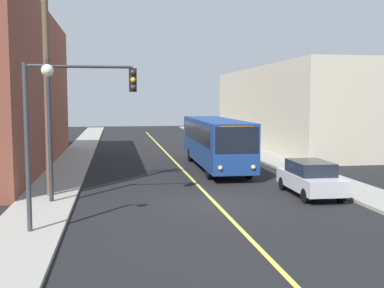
{
  "coord_description": "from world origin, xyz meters",
  "views": [
    {
      "loc": [
        -4.22,
        -19.31,
        4.45
      ],
      "look_at": [
        0.0,
        6.08,
        2.0
      ],
      "focal_mm": 43.28,
      "sensor_mm": 36.0,
      "label": 1
    }
  ],
  "objects_px": {
    "parked_car_silver": "(310,178)",
    "street_lamp_left": "(34,122)",
    "city_bus": "(215,140)",
    "utility_pole_near": "(46,57)",
    "fire_hydrant": "(302,165)",
    "traffic_signal_left_corner": "(86,104)"
  },
  "relations": [
    {
      "from": "parked_car_silver",
      "to": "street_lamp_left",
      "type": "xyz_separation_m",
      "value": [
        -11.54,
        -4.54,
        2.9
      ]
    },
    {
      "from": "street_lamp_left",
      "to": "fire_hydrant",
      "type": "xyz_separation_m",
      "value": [
        13.68,
        10.52,
        -3.16
      ]
    },
    {
      "from": "street_lamp_left",
      "to": "utility_pole_near",
      "type": "bearing_deg",
      "value": 93.5
    },
    {
      "from": "parked_car_silver",
      "to": "utility_pole_near",
      "type": "distance_m",
      "value": 13.17
    },
    {
      "from": "utility_pole_near",
      "to": "fire_hydrant",
      "type": "distance_m",
      "value": 15.86
    },
    {
      "from": "parked_car_silver",
      "to": "city_bus",
      "type": "bearing_deg",
      "value": 105.08
    },
    {
      "from": "city_bus",
      "to": "parked_car_silver",
      "type": "distance_m",
      "value": 9.7
    },
    {
      "from": "utility_pole_near",
      "to": "traffic_signal_left_corner",
      "type": "height_order",
      "value": "utility_pole_near"
    },
    {
      "from": "city_bus",
      "to": "utility_pole_near",
      "type": "relative_size",
      "value": 1.08
    },
    {
      "from": "traffic_signal_left_corner",
      "to": "street_lamp_left",
      "type": "distance_m",
      "value": 4.78
    },
    {
      "from": "parked_car_silver",
      "to": "street_lamp_left",
      "type": "bearing_deg",
      "value": -158.51
    },
    {
      "from": "parked_car_silver",
      "to": "street_lamp_left",
      "type": "distance_m",
      "value": 12.74
    },
    {
      "from": "city_bus",
      "to": "utility_pole_near",
      "type": "height_order",
      "value": "utility_pole_near"
    },
    {
      "from": "city_bus",
      "to": "street_lamp_left",
      "type": "height_order",
      "value": "street_lamp_left"
    },
    {
      "from": "street_lamp_left",
      "to": "fire_hydrant",
      "type": "bearing_deg",
      "value": 37.58
    },
    {
      "from": "utility_pole_near",
      "to": "street_lamp_left",
      "type": "relative_size",
      "value": 2.06
    },
    {
      "from": "fire_hydrant",
      "to": "parked_car_silver",
      "type": "bearing_deg",
      "value": -109.68
    },
    {
      "from": "street_lamp_left",
      "to": "city_bus",
      "type": "bearing_deg",
      "value": 56.93
    },
    {
      "from": "fire_hydrant",
      "to": "utility_pole_near",
      "type": "bearing_deg",
      "value": -161.71
    },
    {
      "from": "traffic_signal_left_corner",
      "to": "city_bus",
      "type": "bearing_deg",
      "value": 50.81
    },
    {
      "from": "city_bus",
      "to": "utility_pole_near",
      "type": "bearing_deg",
      "value": -139.63
    },
    {
      "from": "city_bus",
      "to": "fire_hydrant",
      "type": "height_order",
      "value": "city_bus"
    }
  ]
}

